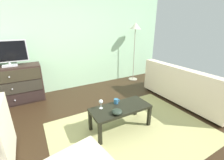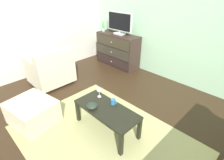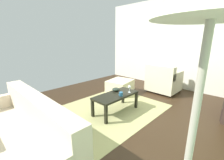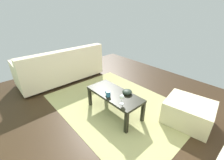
% 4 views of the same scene
% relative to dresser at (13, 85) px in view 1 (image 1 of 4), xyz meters
% --- Properties ---
extents(ground_plane, '(5.70, 4.96, 0.05)m').
position_rel_dresser_xyz_m(ground_plane, '(1.54, -1.93, -0.45)').
color(ground_plane, '#302113').
extents(wall_accent_rear, '(5.70, 0.12, 2.79)m').
position_rel_dresser_xyz_m(wall_accent_rear, '(1.54, 0.31, 0.97)').
color(wall_accent_rear, '#A8D3AA').
rests_on(wall_accent_rear, ground_plane).
extents(area_rug, '(2.60, 1.90, 0.01)m').
position_rel_dresser_xyz_m(area_rug, '(1.74, -2.13, -0.43)').
color(area_rug, tan).
rests_on(area_rug, ground_plane).
extents(dresser, '(1.22, 0.49, 0.86)m').
position_rel_dresser_xyz_m(dresser, '(0.00, 0.00, 0.00)').
color(dresser, '#32231E').
rests_on(dresser, ground_plane).
extents(tv, '(0.78, 0.18, 0.55)m').
position_rel_dresser_xyz_m(tv, '(0.04, 0.02, 0.72)').
color(tv, silver).
rests_on(tv, dresser).
extents(coffee_table, '(1.01, 0.45, 0.41)m').
position_rel_dresser_xyz_m(coffee_table, '(1.61, -1.95, -0.08)').
color(coffee_table, black).
rests_on(coffee_table, ground_plane).
extents(wine_glass, '(0.07, 0.07, 0.16)m').
position_rel_dresser_xyz_m(wine_glass, '(1.31, -1.82, 0.09)').
color(wine_glass, silver).
rests_on(wine_glass, coffee_table).
extents(mug, '(0.11, 0.08, 0.08)m').
position_rel_dresser_xyz_m(mug, '(1.61, -1.80, 0.02)').
color(mug, '#2E658E').
rests_on(mug, coffee_table).
extents(bowl_decorative, '(0.16, 0.16, 0.07)m').
position_rel_dresser_xyz_m(bowl_decorative, '(1.46, -2.09, 0.01)').
color(bowl_decorative, '#212B22').
rests_on(bowl_decorative, coffee_table).
extents(couch_large, '(0.85, 2.03, 0.84)m').
position_rel_dresser_xyz_m(couch_large, '(3.48, -1.85, -0.09)').
color(couch_large, '#332319').
rests_on(couch_large, ground_plane).
extents(standing_lamp, '(0.32, 0.32, 1.76)m').
position_rel_dresser_xyz_m(standing_lamp, '(3.31, -0.05, 1.08)').
color(standing_lamp, '#A59E8C').
rests_on(standing_lamp, ground_plane).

